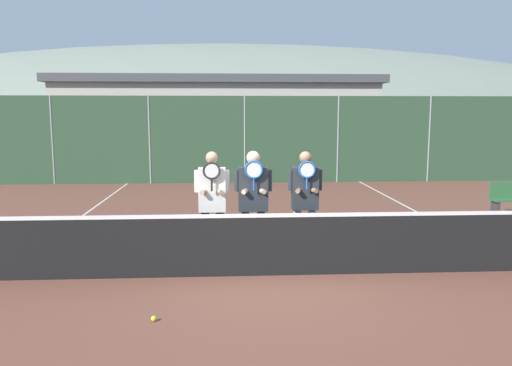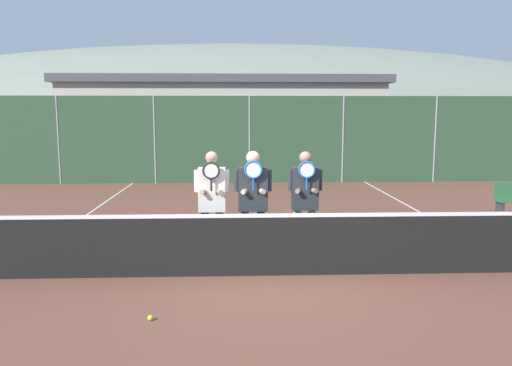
# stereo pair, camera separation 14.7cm
# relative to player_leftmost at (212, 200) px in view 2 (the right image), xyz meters

# --- Properties ---
(ground_plane) EXTENTS (120.00, 120.00, 0.00)m
(ground_plane) POSITION_rel_player_leftmost_xyz_m (0.87, -0.59, -1.09)
(ground_plane) COLOR brown
(hill_distant) EXTENTS (95.84, 53.25, 18.64)m
(hill_distant) POSITION_rel_player_leftmost_xyz_m (0.87, 48.42, -1.09)
(hill_distant) COLOR gray
(hill_distant) RESTS_ON ground_plane
(clubhouse_building) EXTENTS (15.31, 5.50, 4.15)m
(clubhouse_building) POSITION_rel_player_leftmost_xyz_m (-0.18, 16.92, 1.01)
(clubhouse_building) COLOR beige
(clubhouse_building) RESTS_ON ground_plane
(fence_back) EXTENTS (19.95, 0.06, 3.05)m
(fence_back) POSITION_rel_player_leftmost_xyz_m (0.87, 9.59, 0.44)
(fence_back) COLOR gray
(fence_back) RESTS_ON ground_plane
(tennis_net) EXTENTS (11.11, 0.09, 1.07)m
(tennis_net) POSITION_rel_player_leftmost_xyz_m (0.87, -0.59, -0.59)
(tennis_net) COLOR gray
(tennis_net) RESTS_ON ground_plane
(court_line_left_sideline) EXTENTS (0.05, 16.00, 0.01)m
(court_line_left_sideline) POSITION_rel_player_leftmost_xyz_m (-3.26, 2.41, -1.08)
(court_line_left_sideline) COLOR white
(court_line_left_sideline) RESTS_ON ground_plane
(court_line_right_sideline) EXTENTS (0.05, 16.00, 0.01)m
(court_line_right_sideline) POSITION_rel_player_leftmost_xyz_m (5.00, 2.41, -1.08)
(court_line_right_sideline) COLOR white
(court_line_right_sideline) RESTS_ON ground_plane
(player_leftmost) EXTENTS (0.57, 0.34, 1.87)m
(player_leftmost) POSITION_rel_player_leftmost_xyz_m (0.00, 0.00, 0.00)
(player_leftmost) COLOR black
(player_leftmost) RESTS_ON ground_plane
(player_center_left) EXTENTS (0.61, 0.34, 1.88)m
(player_center_left) POSITION_rel_player_leftmost_xyz_m (0.66, -0.00, 0.03)
(player_center_left) COLOR #56565B
(player_center_left) RESTS_ON ground_plane
(player_center_right) EXTENTS (0.57, 0.34, 1.86)m
(player_center_right) POSITION_rel_player_leftmost_xyz_m (1.53, 0.12, -0.00)
(player_center_right) COLOR white
(player_center_right) RESTS_ON ground_plane
(car_far_left) EXTENTS (4.03, 1.96, 1.73)m
(car_far_left) POSITION_rel_player_leftmost_xyz_m (-4.21, 12.28, -0.20)
(car_far_left) COLOR #285638
(car_far_left) RESTS_ON ground_plane
(car_left_of_center) EXTENTS (4.22, 2.08, 1.87)m
(car_left_of_center) POSITION_rel_player_leftmost_xyz_m (0.39, 12.37, -0.14)
(car_left_of_center) COLOR silver
(car_left_of_center) RESTS_ON ground_plane
(car_center) EXTENTS (4.50, 1.97, 1.79)m
(car_center) POSITION_rel_player_leftmost_xyz_m (5.22, 12.35, -0.18)
(car_center) COLOR slate
(car_center) RESTS_ON ground_plane
(car_right_of_center) EXTENTS (4.49, 2.02, 1.76)m
(car_right_of_center) POSITION_rel_player_leftmost_xyz_m (10.19, 12.25, -0.19)
(car_right_of_center) COLOR maroon
(car_right_of_center) RESTS_ON ground_plane
(tennis_ball_on_court) EXTENTS (0.07, 0.07, 0.07)m
(tennis_ball_on_court) POSITION_rel_player_leftmost_xyz_m (-0.65, -2.21, -1.05)
(tennis_ball_on_court) COLOR #CCDB33
(tennis_ball_on_court) RESTS_ON ground_plane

